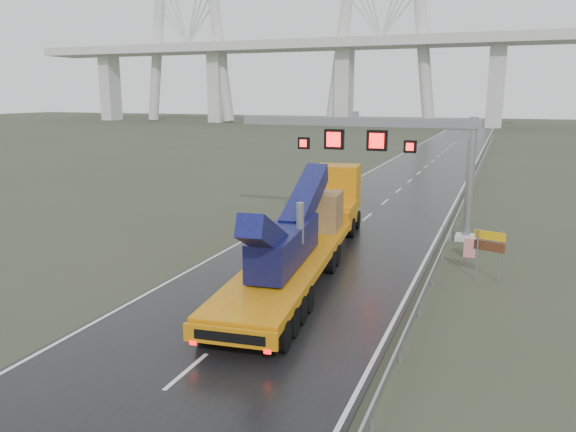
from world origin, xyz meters
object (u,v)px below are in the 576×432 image
at_px(heavy_haul_truck, 312,223).
at_px(sign_gantry, 389,142).
at_px(striped_barrier, 470,248).
at_px(exit_sign_pair, 489,246).

bearing_deg(heavy_haul_truck, sign_gantry, 64.17).
relative_size(heavy_haul_truck, striped_barrier, 20.68).
bearing_deg(sign_gantry, heavy_haul_truck, -109.36).
distance_m(sign_gantry, striped_barrier, 8.16).
xyz_separation_m(heavy_haul_truck, striped_barrier, (7.66, 3.31, -1.39)).
bearing_deg(sign_gantry, exit_sign_pair, -49.82).
bearing_deg(exit_sign_pair, heavy_haul_truck, -166.99).
height_order(sign_gantry, exit_sign_pair, sign_gantry).
bearing_deg(heavy_haul_truck, striped_barrier, 16.90).
relative_size(sign_gantry, heavy_haul_truck, 0.71).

